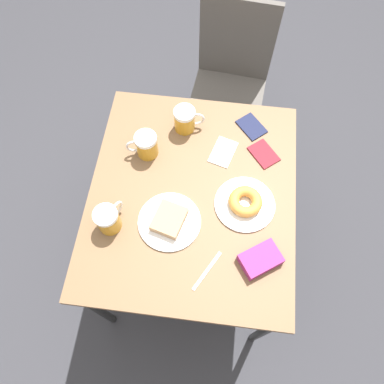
{
  "coord_description": "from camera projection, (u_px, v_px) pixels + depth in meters",
  "views": [
    {
      "loc": [
        0.08,
        -0.64,
        2.15
      ],
      "look_at": [
        0.0,
        0.0,
        0.79
      ],
      "focal_mm": 35.0,
      "sensor_mm": 36.0,
      "label": 1
    }
  ],
  "objects": [
    {
      "name": "ground_plane",
      "position": [
        192.0,
        249.0,
        2.22
      ],
      "size": [
        8.0,
        8.0,
        0.0
      ],
      "primitive_type": "plane",
      "color": "#333338"
    },
    {
      "name": "table",
      "position": [
        192.0,
        201.0,
        1.58
      ],
      "size": [
        0.84,
        0.97,
        0.77
      ],
      "color": "brown",
      "rests_on": "ground_plane"
    },
    {
      "name": "chair",
      "position": [
        232.0,
        71.0,
        2.07
      ],
      "size": [
        0.44,
        0.44,
        0.96
      ],
      "rotation": [
        0.0,
        0.0,
        -0.1
      ],
      "color": "#514C47",
      "rests_on": "ground_plane"
    },
    {
      "name": "plate_with_cake",
      "position": [
        169.0,
        221.0,
        1.45
      ],
      "size": [
        0.25,
        0.25,
        0.05
      ],
      "color": "white",
      "rests_on": "table"
    },
    {
      "name": "plate_with_donut",
      "position": [
        245.0,
        203.0,
        1.48
      ],
      "size": [
        0.24,
        0.24,
        0.05
      ],
      "color": "white",
      "rests_on": "table"
    },
    {
      "name": "beer_mug_left",
      "position": [
        146.0,
        145.0,
        1.56
      ],
      "size": [
        0.13,
        0.09,
        0.11
      ],
      "color": "#C68C23",
      "rests_on": "table"
    },
    {
      "name": "beer_mug_center",
      "position": [
        108.0,
        219.0,
        1.41
      ],
      "size": [
        0.09,
        0.13,
        0.11
      ],
      "color": "#C68C23",
      "rests_on": "table"
    },
    {
      "name": "beer_mug_right",
      "position": [
        185.0,
        120.0,
        1.61
      ],
      "size": [
        0.13,
        0.09,
        0.11
      ],
      "color": "#C68C23",
      "rests_on": "table"
    },
    {
      "name": "napkin_folded",
      "position": [
        223.0,
        152.0,
        1.6
      ],
      "size": [
        0.12,
        0.16,
        0.0
      ],
      "rotation": [
        0.0,
        0.0,
        1.29
      ],
      "color": "white",
      "rests_on": "table"
    },
    {
      "name": "fork",
      "position": [
        207.0,
        271.0,
        1.38
      ],
      "size": [
        0.1,
        0.16,
        0.0
      ],
      "rotation": [
        0.0,
        0.0,
        2.63
      ],
      "color": "silver",
      "rests_on": "table"
    },
    {
      "name": "passport_near_edge",
      "position": [
        251.0,
        127.0,
        1.66
      ],
      "size": [
        0.15,
        0.15,
        0.01
      ],
      "rotation": [
        0.0,
        0.0,
        3.86
      ],
      "color": "#141938",
      "rests_on": "table"
    },
    {
      "name": "passport_far_edge",
      "position": [
        264.0,
        154.0,
        1.6
      ],
      "size": [
        0.15,
        0.15,
        0.01
      ],
      "rotation": [
        0.0,
        0.0,
        0.68
      ],
      "color": "maroon",
      "rests_on": "table"
    },
    {
      "name": "blue_pouch",
      "position": [
        260.0,
        259.0,
        1.38
      ],
      "size": [
        0.18,
        0.16,
        0.04
      ],
      "rotation": [
        0.0,
        0.0,
        3.74
      ],
      "color": "#8C2366",
      "rests_on": "table"
    }
  ]
}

